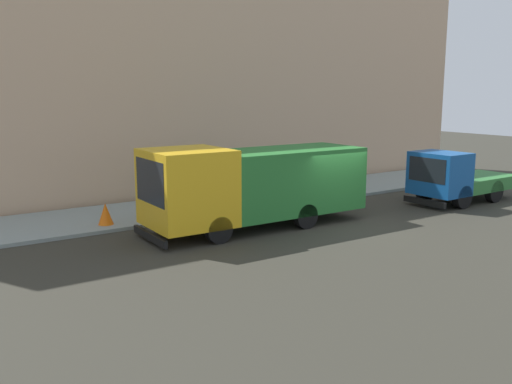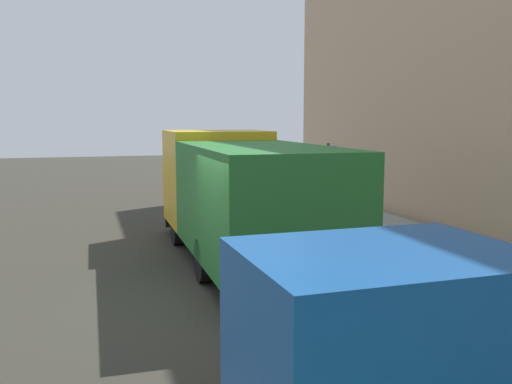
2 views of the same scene
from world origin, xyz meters
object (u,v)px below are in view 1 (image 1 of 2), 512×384
(street_sign_post, at_px, (201,175))
(traffic_cone_orange, at_px, (106,214))
(large_utility_truck, at_px, (255,183))
(pedestrian_walking, at_px, (217,184))
(small_flatbed_truck, at_px, (455,178))

(street_sign_post, bearing_deg, traffic_cone_orange, 84.84)
(large_utility_truck, bearing_deg, pedestrian_walking, -4.05)
(small_flatbed_truck, height_order, traffic_cone_orange, small_flatbed_truck)
(traffic_cone_orange, xyz_separation_m, street_sign_post, (-0.32, -3.53, 1.08))
(large_utility_truck, relative_size, street_sign_post, 3.25)
(street_sign_post, bearing_deg, large_utility_truck, -161.76)
(street_sign_post, bearing_deg, small_flatbed_truck, -109.40)
(large_utility_truck, xyz_separation_m, small_flatbed_truck, (-1.14, -9.27, -0.51))
(large_utility_truck, bearing_deg, street_sign_post, 18.68)
(large_utility_truck, distance_m, small_flatbed_truck, 9.35)
(small_flatbed_truck, height_order, pedestrian_walking, small_flatbed_truck)
(large_utility_truck, bearing_deg, small_flatbed_truck, -96.55)
(pedestrian_walking, bearing_deg, small_flatbed_truck, 8.67)
(large_utility_truck, height_order, street_sign_post, large_utility_truck)
(small_flatbed_truck, xyz_separation_m, street_sign_post, (3.54, 10.06, 0.53))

